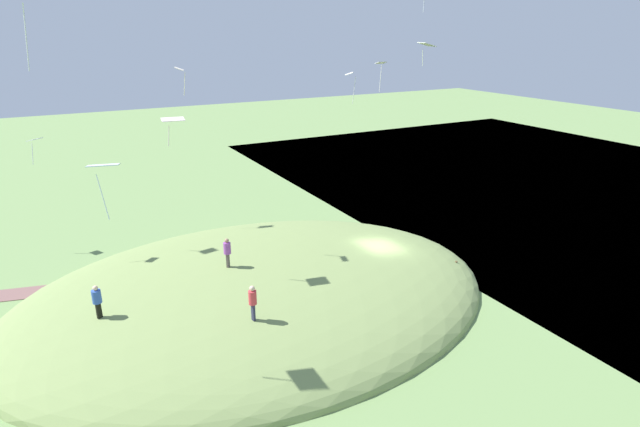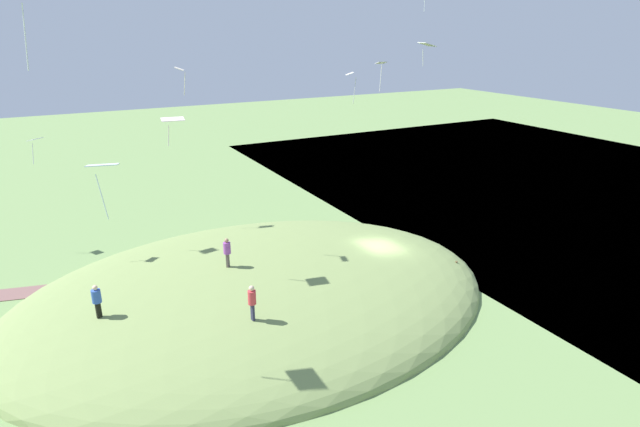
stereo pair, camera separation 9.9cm
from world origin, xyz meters
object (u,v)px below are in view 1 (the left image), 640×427
at_px(person_near_shore, 97,298).
at_px(kite_9, 103,168).
at_px(mooring_post, 456,268).
at_px(kite_1, 173,120).
at_px(kite_5, 15,7).
at_px(kite_6, 350,76).
at_px(person_with_child, 227,249).
at_px(kite_2, 180,71).
at_px(kite_7, 427,45).
at_px(kite_3, 34,141).
at_px(kite_0, 381,66).
at_px(person_watching_kites, 253,299).

relative_size(person_near_shore, kite_9, 0.81).
height_order(person_near_shore, mooring_post, person_near_shore).
xyz_separation_m(person_near_shore, kite_9, (-0.76, 3.62, 6.84)).
bearing_deg(kite_1, kite_5, 47.39).
bearing_deg(kite_5, kite_6, -144.97).
xyz_separation_m(kite_6, kite_9, (18.73, 13.70, -1.49)).
relative_size(kite_6, kite_9, 1.11).
relative_size(person_with_child, kite_2, 1.13).
bearing_deg(kite_2, kite_7, 169.71).
bearing_deg(kite_1, kite_2, -113.66).
bearing_deg(kite_1, kite_3, -47.28).
bearing_deg(kite_5, kite_1, -132.61).
height_order(kite_0, kite_2, kite_0).
bearing_deg(mooring_post, kite_2, -24.52).
height_order(kite_6, kite_7, kite_7).
bearing_deg(kite_0, person_watching_kites, 30.07).
bearing_deg(kite_5, person_watching_kites, -175.64).
distance_m(kite_0, kite_7, 3.14).
xyz_separation_m(kite_2, kite_3, (7.23, -3.74, -3.65)).
xyz_separation_m(person_near_shore, kite_5, (1.06, 4.32, 12.16)).
bearing_deg(kite_5, mooring_post, -173.50).
relative_size(kite_1, kite_6, 0.59).
height_order(person_with_child, kite_0, kite_0).
xyz_separation_m(person_near_shore, person_watching_kites, (-6.11, 3.78, 0.20)).
height_order(kite_2, kite_3, kite_2).
xyz_separation_m(person_watching_kites, kite_1, (1.54, -5.56, 7.27)).
xyz_separation_m(kite_0, mooring_post, (-3.07, 4.41, -11.80)).
distance_m(kite_1, kite_3, 9.01).
height_order(person_with_child, mooring_post, person_with_child).
relative_size(kite_5, kite_6, 0.95).
distance_m(person_with_child, kite_5, 15.22).
bearing_deg(kite_6, kite_2, 21.93).
height_order(person_watching_kites, kite_5, kite_5).
xyz_separation_m(kite_2, kite_7, (-14.04, 2.55, 1.16)).
distance_m(kite_5, mooring_post, 25.63).
distance_m(person_watching_kites, kite_7, 18.19).
height_order(kite_0, kite_9, kite_0).
bearing_deg(kite_3, kite_6, -175.14).
distance_m(person_near_shore, person_watching_kites, 7.18).
relative_size(person_near_shore, kite_1, 1.24).
bearing_deg(kite_2, mooring_post, 155.48).
bearing_deg(kite_5, kite_3, -88.20).
relative_size(kite_7, kite_9, 0.66).
bearing_deg(mooring_post, person_near_shore, -5.50).
bearing_deg(kite_0, kite_7, 170.69).
bearing_deg(person_with_child, kite_0, 139.56).
distance_m(kite_1, kite_2, 3.65).
distance_m(kite_6, kite_7, 8.41).
xyz_separation_m(person_watching_kites, kite_2, (0.33, -8.34, 9.31)).
relative_size(kite_2, mooring_post, 1.54).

